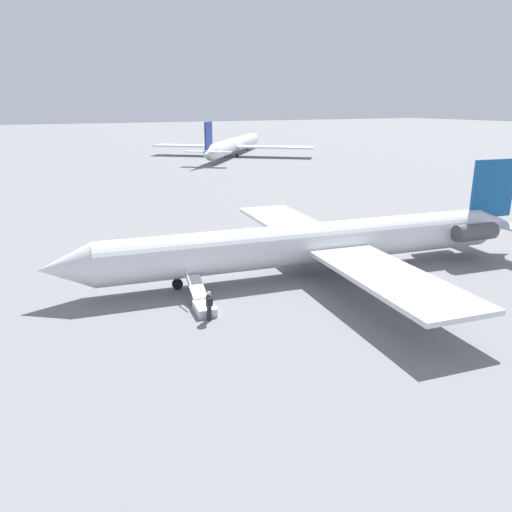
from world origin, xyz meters
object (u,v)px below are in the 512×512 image
airplane_far_left (234,145)px  boarding_stairs (203,304)px  airplane_main (324,242)px  passenger (209,304)px

airplane_far_left → boarding_stairs: size_ratio=9.88×
airplane_main → boarding_stairs: airplane_main is taller
airplane_main → airplane_far_left: bearing=-103.0°
airplane_far_left → passenger: (40.60, 84.14, -1.51)m
airplane_main → airplane_far_left: 85.39m
passenger → airplane_far_left: bearing=-18.2°
boarding_stairs → passenger: 1.66m
boarding_stairs → airplane_far_left: bearing=-18.5°
airplane_main → boarding_stairs: (10.46, 2.64, -1.88)m
boarding_stairs → passenger: (0.20, 1.53, 0.61)m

